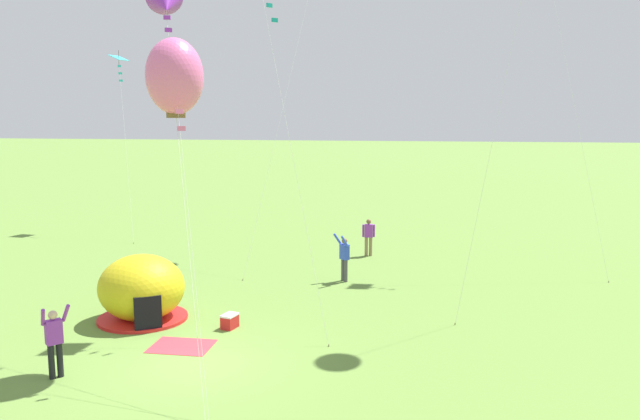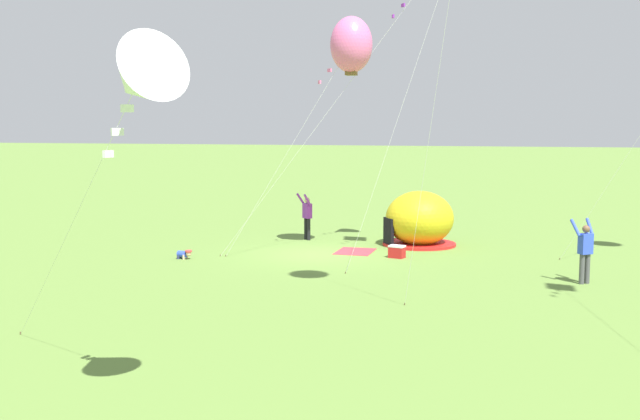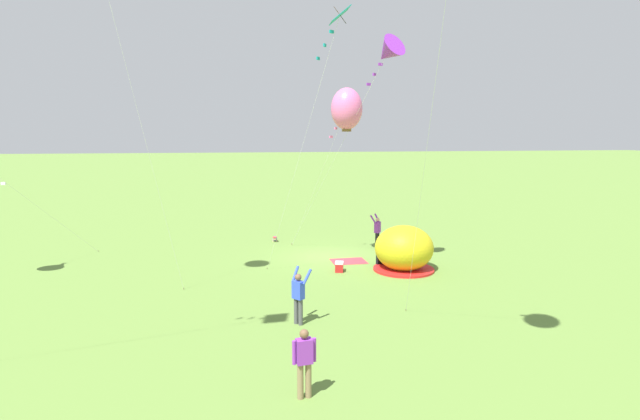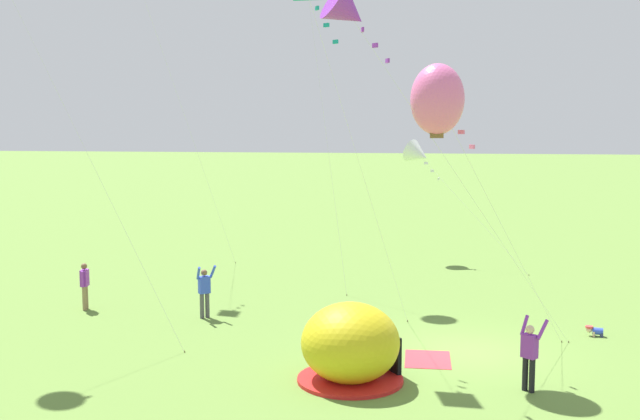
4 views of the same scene
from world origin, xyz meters
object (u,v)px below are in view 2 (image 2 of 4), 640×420
at_px(toddler_crawling, 184,254).
at_px(person_arms_raised, 307,215).
at_px(cooler_box, 397,252).
at_px(kite_white, 139,79).
at_px(person_center_field, 585,250).
at_px(popup_tent, 419,220).
at_px(kite_pink, 351,45).

xyz_separation_m(toddler_crawling, person_arms_raised, (-5.42, 2.71, 0.82)).
relative_size(cooler_box, kite_white, 0.10).
xyz_separation_m(person_arms_raised, person_center_field, (5.73, 10.31, 0.00)).
relative_size(popup_tent, kite_white, 0.47).
xyz_separation_m(toddler_crawling, kite_pink, (-3.08, 5.12, 7.25)).
bearing_deg(toddler_crawling, person_arms_raised, 153.42).
bearing_deg(kite_white, popup_tent, 175.81).
distance_m(cooler_box, kite_pink, 7.47).
relative_size(toddler_crawling, kite_white, 0.09).
bearing_deg(person_arms_raised, kite_white, 9.98).
bearing_deg(person_arms_raised, kite_pink, 45.90).
xyz_separation_m(popup_tent, kite_pink, (2.26, -2.15, 6.43)).
height_order(toddler_crawling, kite_white, kite_white).
distance_m(person_arms_raised, kite_pink, 7.25).
height_order(person_center_field, kite_white, kite_white).
bearing_deg(popup_tent, person_arms_raised, -90.87).
distance_m(kite_white, kite_pink, 16.13).
bearing_deg(popup_tent, kite_pink, -43.50).
height_order(cooler_box, toddler_crawling, cooler_box).
bearing_deg(kite_white, person_center_field, 150.60).
relative_size(cooler_box, toddler_crawling, 1.09).
relative_size(popup_tent, person_center_field, 1.49).
bearing_deg(person_center_field, person_arms_raised, -119.06).
bearing_deg(kite_white, cooler_box, 176.07).
relative_size(person_arms_raised, person_center_field, 1.00).
height_order(cooler_box, person_center_field, person_center_field).
bearing_deg(cooler_box, person_arms_raised, -125.57).
distance_m(popup_tent, cooler_box, 3.10).
distance_m(person_arms_raised, person_center_field, 11.79).
xyz_separation_m(person_arms_raised, kite_pink, (2.33, 2.41, 6.43)).
distance_m(popup_tent, person_center_field, 8.07).
distance_m(cooler_box, person_arms_raised, 5.30).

